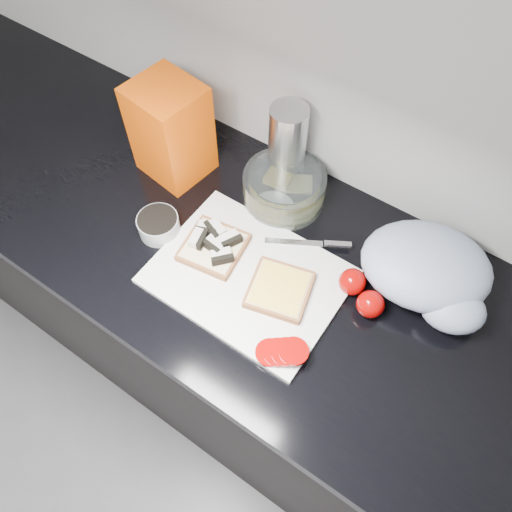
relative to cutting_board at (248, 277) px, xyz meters
The scene contains 14 objects.
base_cabinet 0.48m from the cutting_board, 50.78° to the left, with size 3.50×0.60×0.86m, color black.
countertop 0.08m from the cutting_board, 50.78° to the left, with size 3.50×0.64×0.04m, color black.
cutting_board is the anchor object (origin of this frame).
bread_left 0.10m from the cutting_board, behind, with size 0.15×0.15×0.04m.
bread_right 0.08m from the cutting_board, ahead, with size 0.16×0.16×0.02m.
tomato_slices 0.19m from the cutting_board, 35.07° to the right, with size 0.11×0.09×0.02m.
knife 0.18m from the cutting_board, 61.38° to the left, with size 0.17×0.11×0.01m.
seed_tub 0.24m from the cutting_board, behind, with size 0.09×0.09×0.05m.
tub_lid 0.16m from the cutting_board, 104.48° to the left, with size 0.10×0.10×0.01m, color white.
glass_bowl 0.24m from the cutting_board, 103.71° to the left, with size 0.19×0.19×0.08m.
bread_bag 0.39m from the cutting_board, 153.34° to the left, with size 0.15×0.14×0.24m, color #E85103.
steel_canister 0.32m from the cutting_board, 107.46° to the left, with size 0.09×0.09×0.21m, color silver.
grocery_bag 0.38m from the cutting_board, 31.57° to the left, with size 0.33×0.29×0.12m.
whole_tomatoes 0.24m from the cutting_board, 21.75° to the left, with size 0.11×0.08×0.06m.
Camera 1 is at (0.27, 0.70, 1.84)m, focal length 35.00 mm.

